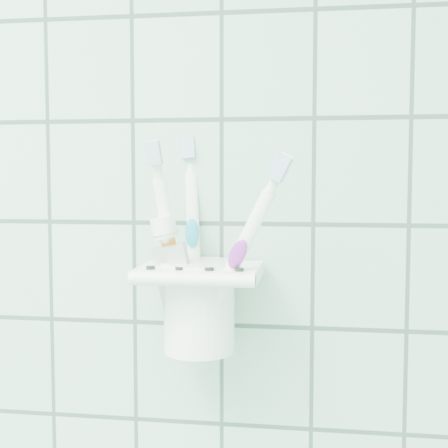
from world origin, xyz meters
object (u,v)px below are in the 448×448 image
Objects in this scene: holder_bracket at (201,273)px; cup at (199,302)px; toothbrush_pink at (185,241)px; toothbrush_blue at (197,235)px; toothpaste_tube at (189,270)px; toothbrush_orange at (194,239)px.

cup is at bearing 125.81° from holder_bracket.
toothbrush_pink is 0.96× the size of toothbrush_blue.
toothpaste_tube is at bearing -58.27° from toothbrush_pink.
toothbrush_blue is at bearing 112.61° from holder_bracket.
toothpaste_tube reaches higher than holder_bracket.
toothbrush_pink is at bearing 142.93° from toothbrush_orange.
toothbrush_orange reaches higher than toothbrush_pink.
toothbrush_orange is (0.00, -0.03, -0.00)m from toothbrush_blue.
toothbrush_blue reaches higher than cup.
toothbrush_pink is at bearing 178.29° from holder_bracket.
toothbrush_blue is (0.01, 0.02, 0.00)m from toothbrush_pink.
toothbrush_pink is at bearing 130.86° from toothpaste_tube.
toothbrush_orange is at bearing -82.39° from toothbrush_blue.
toothbrush_orange is (0.01, -0.01, 0.00)m from toothbrush_pink.
toothbrush_blue is (-0.01, 0.02, 0.03)m from holder_bracket.
toothbrush_orange is at bearing -97.99° from cup.
toothbrush_pink is (-0.01, -0.00, 0.06)m from cup.
cup is at bearing 9.04° from toothbrush_pink.
holder_bracket is 0.87× the size of toothpaste_tube.
toothbrush_pink is 0.03m from toothpaste_tube.
cup is 0.67× the size of toothpaste_tube.
toothpaste_tube is (-0.01, 0.00, -0.03)m from toothbrush_orange.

